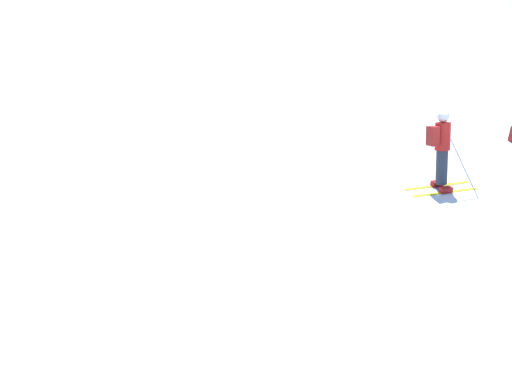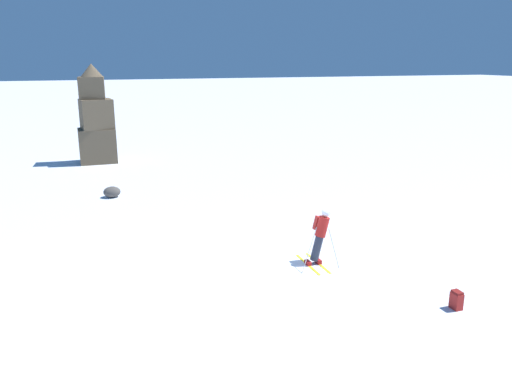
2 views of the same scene
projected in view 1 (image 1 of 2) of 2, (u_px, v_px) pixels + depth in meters
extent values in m
plane|color=white|center=(463.00, 205.00, 11.05)|extent=(300.00, 300.00, 0.00)
cube|color=yellow|center=(446.00, 192.00, 11.59)|extent=(0.11, 1.72, 0.01)
cube|color=yellow|center=(437.00, 186.00, 11.90)|extent=(0.11, 1.72, 0.01)
cube|color=#B21919|center=(446.00, 190.00, 11.56)|extent=(0.14, 0.28, 0.12)
cube|color=#B21919|center=(437.00, 183.00, 11.87)|extent=(0.14, 0.28, 0.12)
cylinder|color=#2D3342|center=(442.00, 167.00, 11.62)|extent=(0.44, 0.27, 0.84)
cylinder|color=red|center=(443.00, 136.00, 11.45)|extent=(0.48, 0.35, 0.69)
sphere|color=tan|center=(443.00, 118.00, 11.34)|extent=(0.28, 0.23, 0.27)
sphere|color=silver|center=(443.00, 116.00, 11.34)|extent=(0.32, 0.27, 0.31)
cube|color=#AD231E|center=(433.00, 136.00, 11.38)|extent=(0.37, 0.18, 0.49)
cylinder|color=#B7B7BC|center=(464.00, 169.00, 11.29)|extent=(0.73, 0.52, 1.25)
cylinder|color=#B7B7BC|center=(443.00, 157.00, 12.05)|extent=(0.16, 0.53, 1.15)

